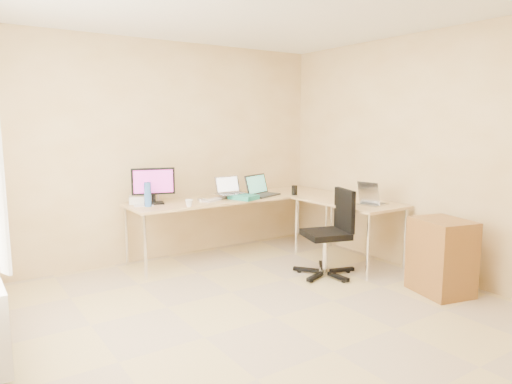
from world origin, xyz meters
TOP-DOWN VIEW (x-y plane):
  - floor at (0.00, 0.00)m, footprint 4.50×4.50m
  - wall_back at (0.00, 2.25)m, footprint 4.50×0.00m
  - wall_right at (2.10, 0.00)m, footprint 0.00×4.50m
  - desk_main at (0.72, 1.85)m, footprint 2.65×0.70m
  - desk_return at (1.70, 0.85)m, footprint 0.70×1.30m
  - monitor at (-0.28, 1.94)m, footprint 0.51×0.29m
  - book_stack at (0.73, 1.64)m, footprint 0.32×0.37m
  - laptop_center at (0.63, 1.77)m, footprint 0.34×0.26m
  - laptop_black at (1.08, 1.73)m, footprint 0.51×0.44m
  - keyboard at (0.43, 1.77)m, footprint 0.43×0.28m
  - mouse at (0.77, 1.56)m, footprint 0.12×0.09m
  - mug at (-0.03, 1.55)m, footprint 0.09×0.09m
  - cd_stack at (0.27, 1.85)m, footprint 0.11×0.11m
  - water_bottle at (-0.40, 1.81)m, footprint 0.09×0.09m
  - papers at (-0.40, 1.97)m, footprint 0.29×0.35m
  - white_box at (-0.40, 2.05)m, footprint 0.29×0.26m
  - desk_fan at (-0.19, 2.05)m, footprint 0.25×0.25m
  - black_cup at (1.44, 1.55)m, footprint 0.08×0.08m
  - laptop_return at (1.75, 0.51)m, footprint 0.37×0.32m
  - office_chair at (1.11, 0.60)m, footprint 0.71×0.71m
  - cabinet at (1.68, -0.43)m, footprint 0.54×0.62m

SIDE VIEW (x-z plane):
  - floor at x=0.00m, z-range 0.00..0.00m
  - cabinet at x=1.68m, z-range -0.01..0.73m
  - desk_main at x=0.72m, z-range 0.00..0.73m
  - desk_return at x=1.70m, z-range 0.00..0.73m
  - office_chair at x=1.11m, z-range 0.03..0.97m
  - papers at x=-0.40m, z-range 0.73..0.74m
  - keyboard at x=0.43m, z-range 0.73..0.75m
  - cd_stack at x=0.27m, z-range 0.73..0.76m
  - mouse at x=0.77m, z-range 0.73..0.77m
  - book_stack at x=0.73m, z-range 0.73..0.78m
  - mug at x=-0.03m, z-range 0.73..0.81m
  - white_box at x=-0.40m, z-range 0.73..0.82m
  - black_cup at x=1.44m, z-range 0.73..0.85m
  - laptop_return at x=1.75m, z-range 0.73..0.95m
  - laptop_black at x=1.08m, z-range 0.73..1.00m
  - water_bottle at x=-0.40m, z-range 0.73..1.00m
  - desk_fan at x=-0.19m, z-range 0.73..1.00m
  - laptop_center at x=0.63m, z-range 0.78..1.00m
  - monitor at x=-0.28m, z-range 0.73..1.14m
  - wall_back at x=0.00m, z-range -0.95..3.55m
  - wall_right at x=2.10m, z-range -0.95..3.55m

